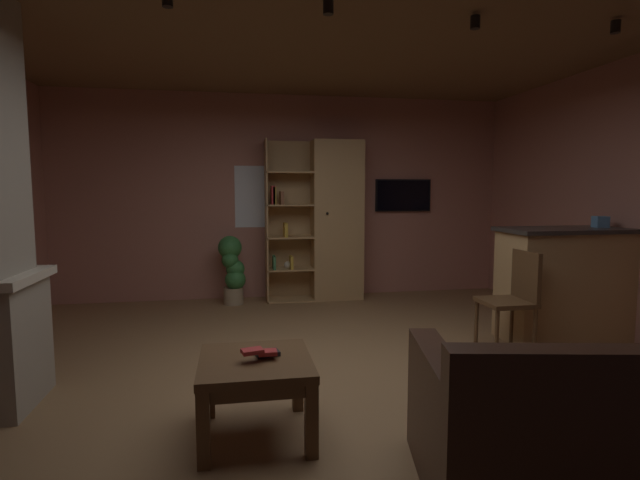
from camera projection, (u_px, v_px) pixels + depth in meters
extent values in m
cube|color=olive|center=(329.00, 382.00, 3.73)|extent=(6.07, 6.12, 0.02)
cube|color=#AD7060|center=(286.00, 197.00, 6.62)|extent=(6.19, 0.06, 2.73)
cube|color=brown|center=(330.00, 10.00, 3.45)|extent=(6.07, 6.12, 0.02)
cube|color=white|center=(260.00, 197.00, 6.53)|extent=(0.67, 0.01, 0.82)
cube|color=tan|center=(337.00, 221.00, 6.49)|extent=(0.67, 0.38, 2.12)
cube|color=tan|center=(288.00, 220.00, 6.56)|extent=(0.62, 0.02, 2.12)
cube|color=tan|center=(266.00, 221.00, 6.33)|extent=(0.02, 0.38, 2.12)
sphere|color=black|center=(327.00, 213.00, 6.25)|extent=(0.04, 0.04, 0.04)
cube|color=tan|center=(290.00, 299.00, 6.49)|extent=(0.62, 0.38, 0.02)
cube|color=tan|center=(289.00, 269.00, 6.45)|extent=(0.62, 0.38, 0.02)
cube|color=tan|center=(289.00, 237.00, 6.40)|extent=(0.62, 0.38, 0.02)
cube|color=tan|center=(289.00, 205.00, 6.36)|extent=(0.62, 0.38, 0.02)
cube|color=tan|center=(289.00, 173.00, 6.32)|extent=(0.62, 0.38, 0.02)
cube|color=#B22D2D|center=(273.00, 195.00, 6.25)|extent=(0.05, 0.23, 0.24)
cube|color=gold|center=(274.00, 196.00, 6.26)|extent=(0.04, 0.23, 0.22)
cube|color=#387247|center=(274.00, 263.00, 6.34)|extent=(0.03, 0.23, 0.17)
cube|color=gold|center=(291.00, 262.00, 6.38)|extent=(0.03, 0.23, 0.16)
cube|color=gold|center=(285.00, 230.00, 6.33)|extent=(0.04, 0.23, 0.18)
cube|color=brown|center=(282.00, 198.00, 6.28)|extent=(0.04, 0.23, 0.17)
sphere|color=beige|center=(288.00, 265.00, 6.44)|extent=(0.10, 0.10, 0.10)
cube|color=tan|center=(575.00, 286.00, 4.76)|extent=(1.42, 0.56, 1.06)
cube|color=#2D2826|center=(578.00, 230.00, 4.70)|extent=(1.48, 0.62, 0.04)
cube|color=#598CBF|center=(600.00, 222.00, 4.73)|extent=(0.14, 0.14, 0.11)
cube|color=#382116|center=(587.00, 449.00, 2.35)|extent=(1.74, 1.21, 0.42)
cube|color=#382116|center=(439.00, 423.00, 2.35)|extent=(0.32, 0.93, 0.67)
cube|color=#AD3D2D|center=(580.00, 396.00, 2.19)|extent=(0.43, 0.28, 0.35)
cube|color=brown|center=(255.00, 363.00, 2.85)|extent=(0.65, 0.67, 0.05)
cube|color=brown|center=(256.00, 373.00, 2.86)|extent=(0.59, 0.60, 0.08)
cube|color=brown|center=(203.00, 429.00, 2.54)|extent=(0.07, 0.07, 0.42)
cube|color=brown|center=(311.00, 420.00, 2.64)|extent=(0.07, 0.07, 0.42)
cube|color=brown|center=(209.00, 385.00, 3.12)|extent=(0.07, 0.07, 0.42)
cube|color=brown|center=(298.00, 379.00, 3.22)|extent=(0.07, 0.07, 0.42)
cube|color=black|center=(267.00, 353.00, 2.91)|extent=(0.16, 0.12, 0.03)
cube|color=#B22D2D|center=(268.00, 352.00, 2.84)|extent=(0.11, 0.08, 0.02)
cube|color=#B22D2D|center=(252.00, 351.00, 2.79)|extent=(0.14, 0.11, 0.02)
cube|color=brown|center=(506.00, 302.00, 4.34)|extent=(0.42, 0.42, 0.04)
cube|color=brown|center=(526.00, 275.00, 4.35)|extent=(0.04, 0.40, 0.44)
cylinder|color=brown|center=(476.00, 323.00, 4.51)|extent=(0.04, 0.04, 0.46)
cylinder|color=brown|center=(497.00, 334.00, 4.16)|extent=(0.04, 0.04, 0.46)
cylinder|color=brown|center=(512.00, 321.00, 4.57)|extent=(0.04, 0.04, 0.46)
cylinder|color=brown|center=(535.00, 332.00, 4.22)|extent=(0.04, 0.04, 0.46)
cylinder|color=#9E896B|center=(233.00, 296.00, 6.24)|extent=(0.25, 0.25, 0.22)
sphere|color=#2D6B33|center=(235.00, 280.00, 6.18)|extent=(0.26, 0.26, 0.26)
sphere|color=#2D6B33|center=(235.00, 269.00, 6.20)|extent=(0.24, 0.24, 0.24)
sphere|color=#2D6B33|center=(230.00, 260.00, 6.16)|extent=(0.21, 0.21, 0.21)
sphere|color=#2D6B33|center=(230.00, 248.00, 6.20)|extent=(0.30, 0.30, 0.30)
cube|color=black|center=(403.00, 195.00, 6.85)|extent=(0.80, 0.05, 0.45)
cube|color=black|center=(404.00, 195.00, 6.82)|extent=(0.76, 0.01, 0.41)
cylinder|color=black|center=(167.00, 0.00, 3.06)|extent=(0.07, 0.07, 0.09)
cylinder|color=black|center=(328.00, 7.00, 3.20)|extent=(0.07, 0.07, 0.09)
cylinder|color=black|center=(475.00, 22.00, 3.48)|extent=(0.07, 0.07, 0.09)
cylinder|color=black|center=(616.00, 27.00, 3.58)|extent=(0.07, 0.07, 0.09)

